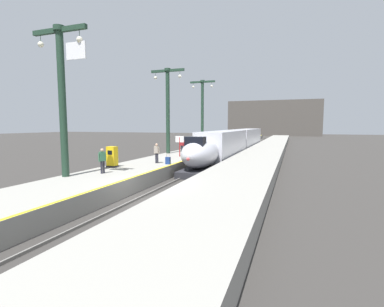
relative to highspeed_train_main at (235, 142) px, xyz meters
The scene contains 17 objects.
ground_plane 24.70m from the highspeed_train_main, 90.00° to the right, with size 260.00×260.00×0.00m, color #33302D.
platform_left 4.29m from the highspeed_train_main, behind, with size 4.80×110.00×1.05m, color gray.
platform_right 4.29m from the highspeed_train_main, ahead, with size 4.80×110.00×1.05m, color gray.
platform_left_safety_stripe 1.98m from the highspeed_train_main, behind, with size 0.20×107.80×0.01m, color yellow.
rail_main_left 3.51m from the highspeed_train_main, 104.62° to the left, with size 0.08×110.00×0.12m, color slate.
rail_main_right 3.51m from the highspeed_train_main, 75.38° to the left, with size 0.08×110.00×0.12m, color slate.
highspeed_train_main is the anchor object (origin of this frame).
station_column_near 25.84m from the highspeed_train_main, 103.30° to the right, with size 4.00×0.68×9.19m.
station_column_mid 11.94m from the highspeed_train_main, 122.73° to the right, with size 4.00×0.68×9.56m.
station_column_far 8.68m from the highspeed_train_main, 147.72° to the left, with size 4.00×0.68×10.15m.
passenger_near_edge 17.47m from the highspeed_train_main, 100.91° to the right, with size 0.56×0.28×1.69m.
passenger_mid_platform 9.27m from the highspeed_train_main, 120.02° to the right, with size 0.57×0.27×1.69m.
passenger_far_waiting 23.41m from the highspeed_train_main, 100.84° to the right, with size 0.34×0.54×1.69m.
rolling_suitcase 17.59m from the highspeed_train_main, 96.96° to the right, with size 0.40×0.22×0.98m.
ticket_machine_yellow 21.06m from the highspeed_train_main, 105.28° to the right, with size 0.76×0.62×1.60m.
departure_info_board 12.30m from the highspeed_train_main, 105.98° to the right, with size 0.90×0.10×2.12m.
terminus_back_wall 77.54m from the highspeed_train_main, 90.00° to the left, with size 36.00×2.00×14.00m, color #4C4742.
Camera 1 is at (7.57, -13.88, 4.30)m, focal length 26.24 mm.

